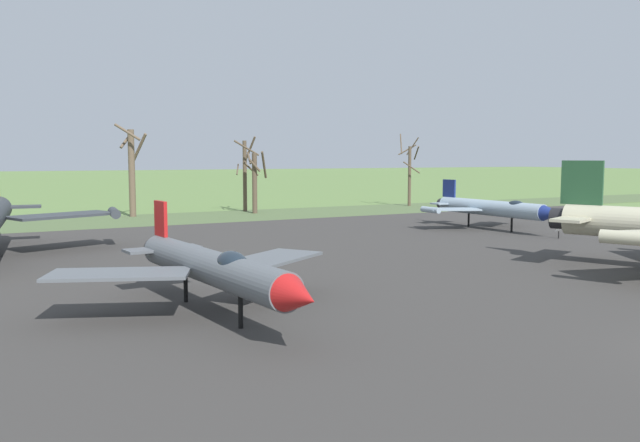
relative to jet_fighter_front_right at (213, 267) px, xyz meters
name	(u,v)px	position (x,y,z in m)	size (l,w,h in m)	color
asphalt_apron	(403,271)	(11.69, 4.47, -1.82)	(95.34, 55.72, 0.05)	#383533
grass_verge_strip	(199,218)	(11.69, 38.33, -1.82)	(155.34, 12.00, 0.06)	#51653C
jet_fighter_front_right	(213,267)	(0.00, 0.00, 0.00)	(11.50, 13.13, 3.98)	#565B60
jet_fighter_rear_left	(493,208)	(29.13, 16.57, -0.03)	(9.80, 13.46, 3.95)	#8EA3B2
info_placard_rear_left	(559,232)	(29.36, 10.08, -1.31)	(0.50, 0.26, 0.85)	black
bare_tree_left_of_center	(132,169)	(6.20, 42.25, 2.91)	(3.21, 3.22, 9.13)	brown
bare_tree_center	(255,180)	(18.26, 39.92, 1.66)	(2.38, 2.25, 6.51)	brown
bare_tree_right_of_center	(246,172)	(18.30, 42.74, 2.48)	(2.93, 2.78, 8.14)	brown
bare_tree_far_right	(410,171)	(38.63, 40.91, 2.45)	(2.99, 2.92, 8.73)	brown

